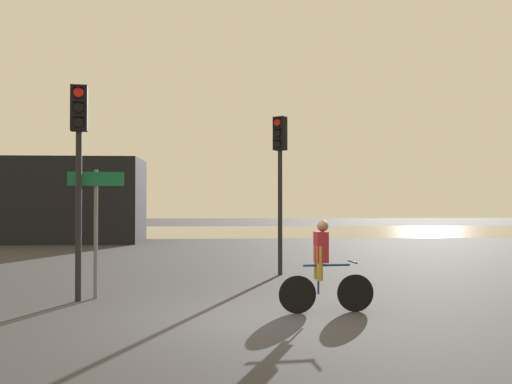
{
  "coord_description": "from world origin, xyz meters",
  "views": [
    {
      "loc": [
        -0.42,
        -9.48,
        1.93
      ],
      "look_at": [
        0.5,
        5.0,
        2.2
      ],
      "focal_mm": 40.0,
      "sensor_mm": 36.0,
      "label": 1
    }
  ],
  "objects": [
    {
      "name": "direction_sign_post",
      "position": [
        -2.92,
        2.19,
        1.7
      ],
      "size": [
        1.09,
        0.18,
        2.6
      ],
      "rotation": [
        0.0,
        0.0,
        3.28
      ],
      "color": "slate",
      "rests_on": "ground"
    },
    {
      "name": "water_strip",
      "position": [
        0.0,
        28.85,
        0.0
      ],
      "size": [
        80.0,
        16.0,
        0.01
      ],
      "primitive_type": "cube",
      "color": "gray",
      "rests_on": "ground"
    },
    {
      "name": "distant_building",
      "position": [
        -8.35,
        18.85,
        2.03
      ],
      "size": [
        8.13,
        4.0,
        4.07
      ],
      "primitive_type": "cube",
      "color": "black",
      "rests_on": "ground"
    },
    {
      "name": "traffic_light_center",
      "position": [
        1.19,
        5.68,
        2.95
      ],
      "size": [
        0.41,
        0.42,
        4.23
      ],
      "rotation": [
        0.0,
        0.0,
        2.48
      ],
      "color": "black",
      "rests_on": "ground"
    },
    {
      "name": "cyclist",
      "position": [
        1.39,
        0.44,
        0.82
      ],
      "size": [
        1.71,
        0.46,
        1.62
      ],
      "rotation": [
        0.0,
        0.0,
        -1.48
      ],
      "color": "black",
      "rests_on": "ground"
    },
    {
      "name": "traffic_light_near_left",
      "position": [
        -3.18,
        1.88,
        2.95
      ],
      "size": [
        0.35,
        0.37,
        4.24
      ],
      "rotation": [
        0.0,
        0.0,
        3.28
      ],
      "color": "black",
      "rests_on": "ground"
    },
    {
      "name": "ground_plane",
      "position": [
        0.0,
        0.0,
        0.0
      ],
      "size": [
        120.0,
        120.0,
        0.0
      ],
      "primitive_type": "plane",
      "color": "#333338"
    }
  ]
}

